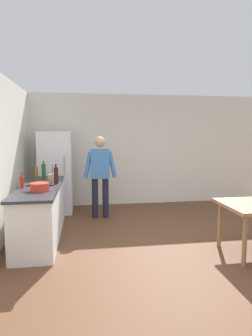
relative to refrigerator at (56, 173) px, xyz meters
name	(u,v)px	position (x,y,z in m)	size (l,w,h in m)	color
ground_plane	(171,250)	(1.90, -2.40, -0.90)	(14.00, 14.00, 0.00)	brown
wall_back	(135,150)	(1.90, 0.60, 0.45)	(6.40, 0.12, 2.70)	silver
kitchen_counter	(41,212)	(-0.10, -1.60, -0.45)	(0.64, 2.20, 0.90)	white
refrigerator	(56,173)	(0.00, 0.00, 0.00)	(0.70, 0.67, 1.80)	white
person	(100,171)	(0.95, -0.55, 0.08)	(0.70, 0.22, 1.70)	#1E1E2D
cooking_pot	(40,187)	(-0.04, -2.03, 0.06)	(0.40, 0.28, 0.12)	red
utensil_jar	(52,178)	(0.05, -1.27, 0.08)	(0.11, 0.11, 0.32)	tan
bottle_wine_green	(44,171)	(-0.14, -0.85, 0.15)	(0.08, 0.08, 0.34)	#1E5123
bottle_wine_dark	(56,175)	(0.15, -1.45, 0.15)	(0.08, 0.08, 0.34)	black
bottle_oil_amber	(36,172)	(-0.29, -0.80, 0.12)	(0.06, 0.06, 0.28)	#996619
bottle_sauce_red	(22,182)	(-0.36, -1.73, 0.10)	(0.06, 0.06, 0.24)	#B22319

